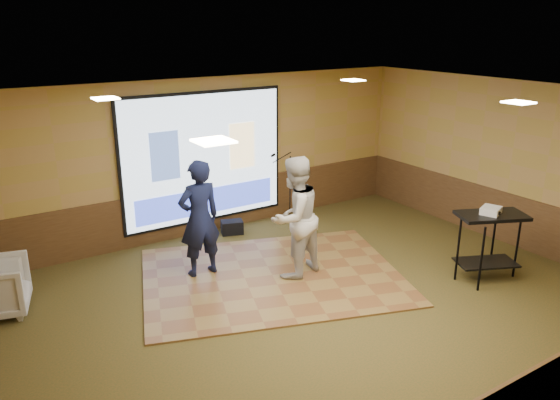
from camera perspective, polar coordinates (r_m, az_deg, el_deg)
ground at (r=8.23m, az=3.13°, el=-10.73°), size 9.00×9.00×0.00m
room_shell at (r=7.44m, az=3.40°, el=3.53°), size 9.04×7.04×3.02m
wainscot_back at (r=10.79m, az=-7.74°, el=-0.88°), size 9.00×0.04×0.95m
wainscot_right at (r=11.07m, az=22.29°, el=-1.63°), size 0.04×7.00×0.95m
projector_screen at (r=10.47m, az=-7.87°, el=4.23°), size 3.32×0.06×2.52m
downlight_nw at (r=7.93m, az=-17.78°, el=10.07°), size 0.32×0.32×0.02m
downlight_ne at (r=10.03m, az=7.66°, el=12.30°), size 0.32×0.32×0.02m
downlight_sw at (r=4.87m, az=-6.96°, el=6.13°), size 0.32×0.32×0.02m
downlight_se at (r=7.84m, az=23.65°, el=9.33°), size 0.32×0.32×0.02m
dance_floor at (r=8.99m, az=-0.82°, el=-7.93°), size 4.90×4.29×0.03m
player_left at (r=8.78m, az=-8.42°, el=-1.91°), size 0.70×0.47×1.91m
player_right at (r=8.64m, az=1.52°, el=-1.82°), size 1.11×0.96×1.97m
av_table at (r=9.25m, az=21.08°, el=-3.14°), size 1.05×0.55×1.11m
projector at (r=9.13m, az=21.18°, el=-1.03°), size 0.40×0.37×0.11m
mic_stand at (r=11.30m, az=0.81°, el=0.27°), size 0.58×0.24×1.48m
duffel_bag at (r=10.74m, az=-5.04°, el=-2.85°), size 0.48×0.40×0.26m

